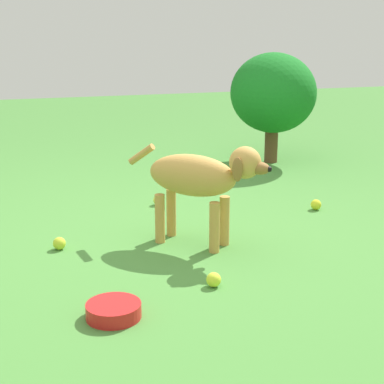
% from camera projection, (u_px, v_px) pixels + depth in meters
% --- Properties ---
extents(ground, '(14.00, 14.00, 0.00)m').
position_uv_depth(ground, '(164.00, 244.00, 3.18)').
color(ground, '#478438').
extents(dog, '(0.61, 0.60, 0.55)m').
position_uv_depth(dog, '(200.00, 178.00, 3.07)').
color(dog, '#C69347').
rests_on(dog, ground).
extents(tennis_ball_0, '(0.07, 0.07, 0.07)m').
position_uv_depth(tennis_ball_0, '(316.00, 205.00, 3.76)').
color(tennis_ball_0, yellow).
rests_on(tennis_ball_0, ground).
extents(tennis_ball_1, '(0.07, 0.07, 0.07)m').
position_uv_depth(tennis_ball_1, '(177.00, 186.00, 4.20)').
color(tennis_ball_1, '#C7D92F').
rests_on(tennis_ball_1, ground).
extents(tennis_ball_2, '(0.07, 0.07, 0.07)m').
position_uv_depth(tennis_ball_2, '(59.00, 243.00, 3.09)').
color(tennis_ball_2, '#C3D631').
rests_on(tennis_ball_2, ground).
extents(tennis_ball_3, '(0.07, 0.07, 0.07)m').
position_uv_depth(tennis_ball_3, '(158.00, 200.00, 3.86)').
color(tennis_ball_3, '#D7D741').
rests_on(tennis_ball_3, ground).
extents(tennis_ball_4, '(0.07, 0.07, 0.07)m').
position_uv_depth(tennis_ball_4, '(214.00, 280.00, 2.65)').
color(tennis_ball_4, '#CFE436').
rests_on(tennis_ball_4, ground).
extents(water_bowl, '(0.22, 0.22, 0.06)m').
position_uv_depth(water_bowl, '(114.00, 311.00, 2.37)').
color(water_bowl, red).
rests_on(water_bowl, ground).
extents(shrub_near, '(0.77, 0.69, 0.91)m').
position_uv_depth(shrub_near, '(273.00, 93.00, 4.94)').
color(shrub_near, brown).
rests_on(shrub_near, ground).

